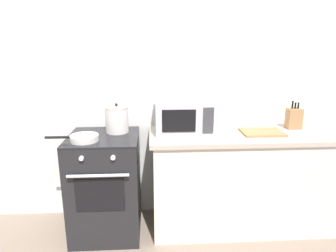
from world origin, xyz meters
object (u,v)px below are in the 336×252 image
stove (106,185)px  microwave (184,116)px  stock_pot (117,119)px  frying_pan (83,138)px  cutting_board (262,132)px  knife_block (294,118)px

stove → microwave: (0.71, 0.08, 0.61)m
stock_pot → frying_pan: 0.36m
cutting_board → knife_block: (0.35, 0.14, 0.09)m
cutting_board → knife_block: 0.39m
frying_pan → stove: bearing=43.7°
stock_pot → knife_block: bearing=0.8°
microwave → knife_block: microwave is taller
cutting_board → microwave: bearing=173.6°
stove → frying_pan: 0.52m
frying_pan → microwave: (0.84, 0.21, 0.12)m
stock_pot → cutting_board: size_ratio=0.82×
stove → frying_pan: (-0.14, -0.13, 0.48)m
knife_block → frying_pan: bearing=-171.8°
microwave → knife_block: (1.04, 0.06, -0.05)m
frying_pan → microwave: microwave is taller
stock_pot → microwave: size_ratio=0.59×
stock_pot → microwave: microwave is taller
stock_pot → knife_block: stock_pot is taller
stock_pot → microwave: (0.59, -0.04, 0.03)m
microwave → cutting_board: bearing=-6.4°
stove → cutting_board: (1.40, 0.00, 0.47)m
stove → cutting_board: size_ratio=2.56×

